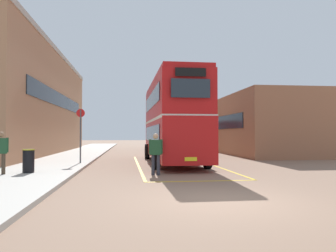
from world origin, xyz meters
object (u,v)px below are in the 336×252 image
at_px(single_deck_bus, 175,134).
at_px(pedestrian_boarding, 156,151).
at_px(pedestrian_waiting_near, 1,150).
at_px(double_decker_bus, 172,120).
at_px(litter_bin, 29,161).
at_px(bus_stop_sign, 81,131).

bearing_deg(single_deck_bus, pedestrian_boarding, -99.67).
height_order(pedestrian_boarding, pedestrian_waiting_near, pedestrian_waiting_near).
distance_m(double_decker_bus, single_deck_bus, 17.42).
bearing_deg(pedestrian_waiting_near, litter_bin, 28.47).
distance_m(pedestrian_waiting_near, bus_stop_sign, 5.37).
distance_m(pedestrian_boarding, litter_bin, 5.07).
xyz_separation_m(pedestrian_boarding, pedestrian_waiting_near, (-5.94, -0.26, 0.09)).
xyz_separation_m(double_decker_bus, litter_bin, (-6.44, -5.29, -1.90)).
relative_size(double_decker_bus, pedestrian_waiting_near, 6.65).
relative_size(single_deck_bus, pedestrian_boarding, 5.43).
bearing_deg(double_decker_bus, single_deck_bus, 81.77).
distance_m(double_decker_bus, pedestrian_waiting_near, 9.43).
distance_m(single_deck_bus, pedestrian_waiting_near, 25.00).
height_order(double_decker_bus, bus_stop_sign, double_decker_bus).
height_order(double_decker_bus, pedestrian_waiting_near, double_decker_bus).
relative_size(double_decker_bus, bus_stop_sign, 3.76).
bearing_deg(pedestrian_boarding, single_deck_bus, 80.33).
bearing_deg(bus_stop_sign, pedestrian_boarding, -51.01).
relative_size(pedestrian_boarding, litter_bin, 1.82).
xyz_separation_m(single_deck_bus, pedestrian_boarding, (-3.87, -22.72, -0.66)).
xyz_separation_m(double_decker_bus, pedestrian_waiting_near, (-7.32, -5.77, -1.44)).
xyz_separation_m(litter_bin, bus_stop_sign, (1.38, 4.33, 1.25)).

